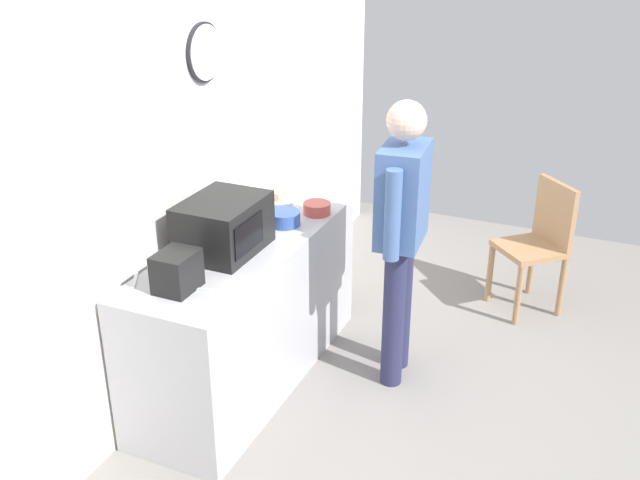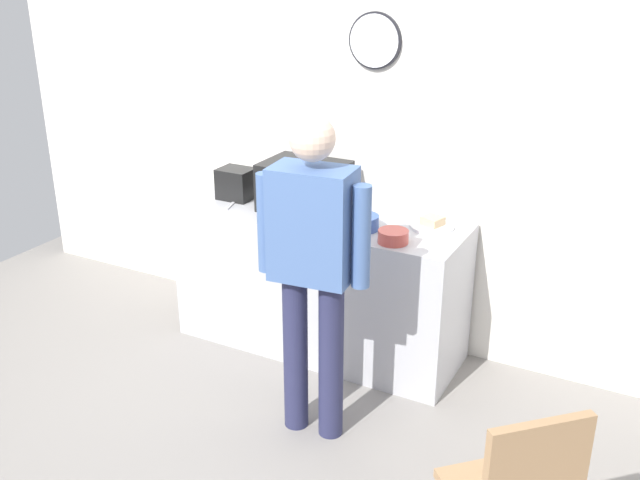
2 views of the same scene
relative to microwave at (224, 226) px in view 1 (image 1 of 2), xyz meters
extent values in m
plane|color=gray|center=(0.17, -1.27, -1.05)|extent=(6.00, 6.00, 0.00)
cube|color=silver|center=(0.17, 0.33, 0.25)|extent=(5.40, 0.10, 2.60)
cylinder|color=white|center=(0.33, 0.26, 0.86)|extent=(0.31, 0.03, 0.31)
cylinder|color=black|center=(0.33, 0.27, 0.86)|extent=(0.33, 0.02, 0.33)
cube|color=#B7B7BC|center=(0.13, -0.05, -0.60)|extent=(1.81, 0.62, 0.90)
cube|color=black|center=(0.00, 0.00, 0.00)|extent=(0.50, 0.38, 0.30)
cube|color=black|center=(-0.06, -0.19, 0.00)|extent=(0.30, 0.01, 0.18)
cylinder|color=white|center=(0.81, 0.08, -0.14)|extent=(0.26, 0.26, 0.01)
cube|color=#D1B183|center=(0.81, 0.08, -0.11)|extent=(0.14, 0.14, 0.05)
cylinder|color=#33519E|center=(0.46, -0.14, -0.11)|extent=(0.19, 0.19, 0.08)
cylinder|color=#C64C42|center=(0.70, -0.25, -0.11)|extent=(0.17, 0.17, 0.07)
cube|color=black|center=(-0.49, -0.02, -0.05)|extent=(0.22, 0.18, 0.20)
cube|color=silver|center=(-0.51, 0.23, -0.15)|extent=(0.16, 0.10, 0.01)
cube|color=silver|center=(-0.44, -0.16, -0.15)|extent=(0.06, 0.17, 0.01)
cylinder|color=#27294C|center=(0.62, -0.84, -0.60)|extent=(0.13, 0.13, 0.90)
cylinder|color=#27294C|center=(0.42, -0.86, -0.60)|extent=(0.13, 0.13, 0.90)
cube|color=#47669E|center=(0.52, -0.85, 0.13)|extent=(0.42, 0.28, 0.57)
cylinder|color=#47669E|center=(0.77, -0.83, 0.10)|extent=(0.09, 0.09, 0.51)
cylinder|color=#47669E|center=(0.28, -0.88, 0.10)|extent=(0.09, 0.09, 0.51)
sphere|color=beige|center=(0.52, -0.85, 0.55)|extent=(0.22, 0.22, 0.22)
cylinder|color=#A87F56|center=(1.68, -1.19, -0.83)|extent=(0.04, 0.04, 0.45)
cylinder|color=#A87F56|center=(1.42, -1.44, -0.83)|extent=(0.04, 0.04, 0.45)
cylinder|color=#A87F56|center=(1.93, -1.44, -0.83)|extent=(0.04, 0.04, 0.45)
cylinder|color=#A87F56|center=(1.67, -1.69, -0.83)|extent=(0.04, 0.04, 0.45)
cube|color=#A87F56|center=(1.67, -1.44, -0.58)|extent=(0.57, 0.57, 0.04)
cube|color=#A87F56|center=(1.80, -1.57, -0.34)|extent=(0.31, 0.31, 0.45)
camera|label=1|loc=(-3.17, -1.98, 1.58)|focal=41.19mm
camera|label=2|loc=(2.09, -3.71, 1.38)|focal=40.62mm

